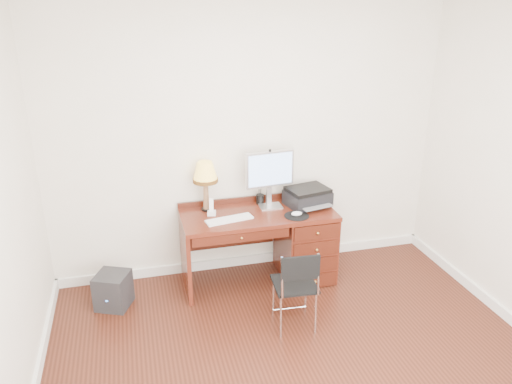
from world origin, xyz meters
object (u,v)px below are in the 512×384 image
object	(u,v)px
desk	(288,239)
chair	(297,282)
monitor	(270,172)
phone	(212,210)
printer	(308,197)
leg_lamp	(205,175)
equipment_box	(113,290)

from	to	relation	value
desk	chair	distance (m)	0.89
monitor	chair	bearing A→B (deg)	-98.81
monitor	phone	world-z (taller)	monitor
printer	phone	bearing A→B (deg)	167.77
printer	leg_lamp	bearing A→B (deg)	160.62
desk	leg_lamp	bearing A→B (deg)	167.02
chair	desk	bearing A→B (deg)	80.92
printer	phone	distance (m)	0.98
chair	leg_lamp	bearing A→B (deg)	123.69
phone	chair	size ratio (longest dim) A/B	0.22
monitor	leg_lamp	size ratio (longest dim) A/B	1.14
monitor	chair	distance (m)	1.19
monitor	phone	xyz separation A→B (m)	(-0.60, -0.07, -0.31)
printer	chair	size ratio (longest dim) A/B	0.62
leg_lamp	phone	distance (m)	0.34
leg_lamp	monitor	bearing A→B (deg)	-5.31
leg_lamp	phone	xyz separation A→B (m)	(0.03, -0.13, -0.32)
monitor	leg_lamp	bearing A→B (deg)	168.33
phone	equipment_box	world-z (taller)	phone
equipment_box	phone	bearing A→B (deg)	34.25
chair	phone	bearing A→B (deg)	125.65
chair	equipment_box	world-z (taller)	chair
monitor	equipment_box	bearing A→B (deg)	-177.45
leg_lamp	chair	xyz separation A→B (m)	(0.59, -1.05, -0.65)
desk	phone	size ratio (longest dim) A/B	8.88
monitor	printer	xyz separation A→B (m)	(0.38, -0.07, -0.27)
chair	monitor	bearing A→B (deg)	91.90
equipment_box	monitor	bearing A→B (deg)	32.70
monitor	printer	size ratio (longest dim) A/B	1.21
leg_lamp	desk	bearing A→B (deg)	-12.98
chair	equipment_box	distance (m)	1.74
printer	equipment_box	xyz separation A→B (m)	(-1.96, -0.18, -0.67)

